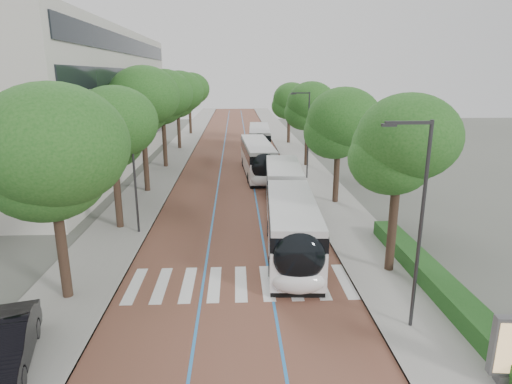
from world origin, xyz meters
TOP-DOWN VIEW (x-y plane):
  - ground at (0.00, 0.00)m, footprint 160.00×160.00m
  - road at (0.00, 40.00)m, footprint 11.00×140.00m
  - sidewalk_left at (-7.50, 40.00)m, footprint 4.00×140.00m
  - sidewalk_right at (7.50, 40.00)m, footprint 4.00×140.00m
  - kerb_left at (-5.60, 40.00)m, footprint 0.20×140.00m
  - kerb_right at (5.60, 40.00)m, footprint 0.20×140.00m
  - zebra_crossing at (0.20, 1.00)m, footprint 10.55×3.60m
  - lane_line_left at (-1.60, 40.00)m, footprint 0.12×126.00m
  - lane_line_right at (1.60, 40.00)m, footprint 0.12×126.00m
  - office_building at (-19.47, 28.00)m, footprint 18.11×40.00m
  - hedge at (9.10, 0.00)m, footprint 1.20×14.00m
  - streetlight_near at (6.62, -3.00)m, footprint 1.82×0.20m
  - streetlight_far at (6.62, 22.00)m, footprint 1.82×0.20m
  - lamp_post_left at (-6.10, 8.00)m, footprint 0.14×0.14m
  - trees_left at (-7.50, 27.38)m, footprint 6.36×61.04m
  - trees_right at (7.70, 22.84)m, footprint 5.39×46.96m
  - lead_bus at (3.22, 7.80)m, footprint 3.63×18.51m
  - bus_queued_0 at (2.20, 23.80)m, footprint 3.13×12.51m
  - bus_queued_1 at (3.06, 36.62)m, footprint 3.04×12.49m
  - ad_panel at (8.49, -6.35)m, footprint 1.16×0.49m
  - parked_car at (-7.79, -4.77)m, footprint 2.91×5.08m

SIDE VIEW (x-z plane):
  - ground at x=0.00m, z-range 0.00..0.00m
  - road at x=0.00m, z-range 0.00..0.02m
  - lane_line_left at x=-1.60m, z-range 0.02..0.03m
  - lane_line_right at x=1.60m, z-range 0.02..0.03m
  - zebra_crossing at x=0.20m, z-range 0.02..0.03m
  - sidewalk_left at x=-7.50m, z-range 0.00..0.12m
  - sidewalk_right at x=7.50m, z-range 0.00..0.12m
  - kerb_left at x=-5.60m, z-range -0.01..0.13m
  - kerb_right at x=5.60m, z-range -0.01..0.13m
  - hedge at x=9.10m, z-range 0.12..0.92m
  - parked_car at x=-7.79m, z-range 0.12..1.70m
  - ad_panel at x=8.49m, z-range 0.18..2.54m
  - bus_queued_0 at x=2.20m, z-range 0.02..3.22m
  - bus_queued_1 at x=3.06m, z-range 0.02..3.22m
  - lead_bus at x=3.22m, z-range 0.03..3.23m
  - lamp_post_left at x=-6.10m, z-range 0.12..8.12m
  - streetlight_near at x=6.62m, z-range 0.82..8.82m
  - streetlight_far at x=6.62m, z-range 0.82..8.82m
  - trees_right at x=7.70m, z-range 1.81..10.20m
  - trees_left at x=-7.50m, z-range 1.90..11.67m
  - office_building at x=-19.47m, z-range 0.00..14.00m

